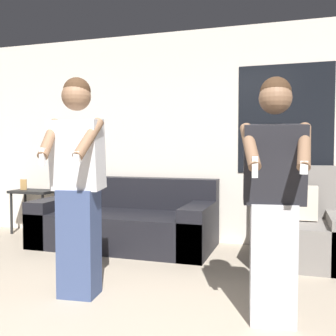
{
  "coord_description": "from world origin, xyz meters",
  "views": [
    {
      "loc": [
        1.31,
        -1.78,
        1.21
      ],
      "look_at": [
        0.43,
        1.0,
        1.06
      ],
      "focal_mm": 42.0,
      "sensor_mm": 36.0,
      "label": 1
    }
  ],
  "objects_px": {
    "side_table": "(33,197)",
    "person_right": "(274,199)",
    "armchair": "(299,231)",
    "person_left": "(78,184)",
    "couch": "(126,223)"
  },
  "relations": [
    {
      "from": "couch",
      "to": "side_table",
      "type": "xyz_separation_m",
      "value": [
        -1.54,
        0.27,
        0.23
      ]
    },
    {
      "from": "side_table",
      "to": "person_right",
      "type": "distance_m",
      "value": 3.9
    },
    {
      "from": "side_table",
      "to": "person_right",
      "type": "xyz_separation_m",
      "value": [
        3.37,
        -1.95,
        0.35
      ]
    },
    {
      "from": "armchair",
      "to": "side_table",
      "type": "relative_size",
      "value": 1.32
    },
    {
      "from": "person_left",
      "to": "person_right",
      "type": "bearing_deg",
      "value": -1.2
    },
    {
      "from": "armchair",
      "to": "person_left",
      "type": "height_order",
      "value": "person_left"
    },
    {
      "from": "armchair",
      "to": "person_left",
      "type": "bearing_deg",
      "value": -137.23
    },
    {
      "from": "person_left",
      "to": "person_right",
      "type": "height_order",
      "value": "person_left"
    },
    {
      "from": "couch",
      "to": "armchair",
      "type": "height_order",
      "value": "armchair"
    },
    {
      "from": "side_table",
      "to": "person_left",
      "type": "relative_size",
      "value": 0.43
    },
    {
      "from": "armchair",
      "to": "person_left",
      "type": "distance_m",
      "value": 2.43
    },
    {
      "from": "armchair",
      "to": "person_right",
      "type": "relative_size",
      "value": 0.6
    },
    {
      "from": "person_left",
      "to": "armchair",
      "type": "bearing_deg",
      "value": 42.77
    },
    {
      "from": "side_table",
      "to": "person_left",
      "type": "xyz_separation_m",
      "value": [
        1.84,
        -1.91,
        0.4
      ]
    },
    {
      "from": "couch",
      "to": "side_table",
      "type": "bearing_deg",
      "value": 169.94
    }
  ]
}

